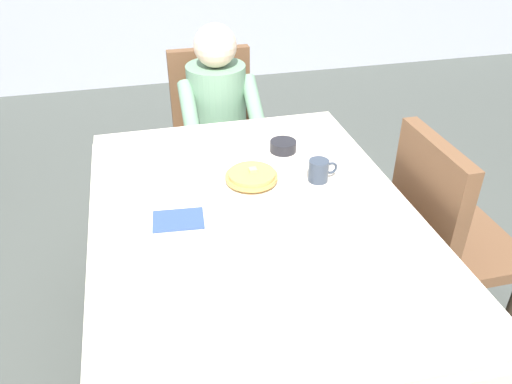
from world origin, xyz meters
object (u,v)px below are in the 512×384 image
object	(u,v)px
syrup_pitcher	(194,168)
spoon_near_edge	(268,234)
chair_diner	(215,125)
cup_coffee	(319,170)
fork_left_of_plate	(203,194)
plate_breakfast	(253,184)
breakfast_stack	(252,177)
dining_table_main	(255,234)
chair_right_side	(443,230)
diner_person	(219,113)
bowl_butter	(283,146)
knife_right_of_plate	(303,181)

from	to	relation	value
syrup_pitcher	spoon_near_edge	world-z (taller)	syrup_pitcher
chair_diner	cup_coffee	xyz separation A→B (m)	(0.23, -1.02, 0.25)
fork_left_of_plate	cup_coffee	bearing A→B (deg)	-92.39
chair_diner	plate_breakfast	bearing A→B (deg)	88.95
chair_diner	breakfast_stack	world-z (taller)	chair_diner
dining_table_main	chair_right_side	bearing A→B (deg)	0.00
chair_diner	syrup_pitcher	distance (m)	0.94
breakfast_stack	chair_right_side	bearing A→B (deg)	-13.32
diner_person	fork_left_of_plate	bearing A→B (deg)	76.35
bowl_butter	syrup_pitcher	world-z (taller)	syrup_pitcher
plate_breakfast	chair_diner	bearing A→B (deg)	88.95
diner_person	cup_coffee	distance (m)	0.90
diner_person	bowl_butter	world-z (taller)	diner_person
chair_diner	bowl_butter	bearing A→B (deg)	102.47
chair_right_side	dining_table_main	bearing A→B (deg)	-90.00
chair_right_side	diner_person	bearing A→B (deg)	-144.77
plate_breakfast	fork_left_of_plate	xyz separation A→B (m)	(-0.19, -0.02, -0.01)
diner_person	cup_coffee	world-z (taller)	diner_person
chair_diner	diner_person	world-z (taller)	diner_person
dining_table_main	chair_diner	world-z (taller)	chair_diner
dining_table_main	chair_diner	distance (m)	1.18
cup_coffee	syrup_pitcher	size ratio (longest dim) A/B	1.41
diner_person	breakfast_stack	distance (m)	0.85
cup_coffee	spoon_near_edge	world-z (taller)	cup_coffee
chair_diner	syrup_pitcher	bearing A→B (deg)	75.90
dining_table_main	diner_person	world-z (taller)	diner_person
dining_table_main	fork_left_of_plate	world-z (taller)	fork_left_of_plate
chair_diner	syrup_pitcher	size ratio (longest dim) A/B	11.62
cup_coffee	syrup_pitcher	distance (m)	0.47
chair_diner	diner_person	size ratio (longest dim) A/B	0.83
diner_person	cup_coffee	size ratio (longest dim) A/B	9.91
chair_diner	spoon_near_edge	bearing A→B (deg)	88.27
spoon_near_edge	diner_person	bearing A→B (deg)	87.31
plate_breakfast	cup_coffee	xyz separation A→B (m)	(0.25, -0.02, 0.03)
breakfast_stack	bowl_butter	bearing A→B (deg)	51.34
dining_table_main	cup_coffee	size ratio (longest dim) A/B	13.49
dining_table_main	breakfast_stack	xyz separation A→B (m)	(0.03, 0.17, 0.13)
cup_coffee	plate_breakfast	bearing A→B (deg)	174.85
chair_right_side	breakfast_stack	xyz separation A→B (m)	(-0.74, 0.17, 0.25)
syrup_pitcher	breakfast_stack	bearing A→B (deg)	-30.72
chair_diner	cup_coffee	world-z (taller)	chair_diner
diner_person	plate_breakfast	xyz separation A→B (m)	(-0.02, -0.84, 0.08)
knife_right_of_plate	spoon_near_edge	bearing A→B (deg)	144.89
diner_person	chair_right_side	xyz separation A→B (m)	(0.72, -1.01, -0.14)
plate_breakfast	syrup_pitcher	size ratio (longest dim) A/B	3.50
chair_right_side	spoon_near_edge	size ratio (longest dim) A/B	6.20
spoon_near_edge	bowl_butter	bearing A→B (deg)	68.30
chair_right_side	fork_left_of_plate	bearing A→B (deg)	-99.57
plate_breakfast	bowl_butter	size ratio (longest dim) A/B	2.55
chair_diner	knife_right_of_plate	bearing A→B (deg)	99.61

